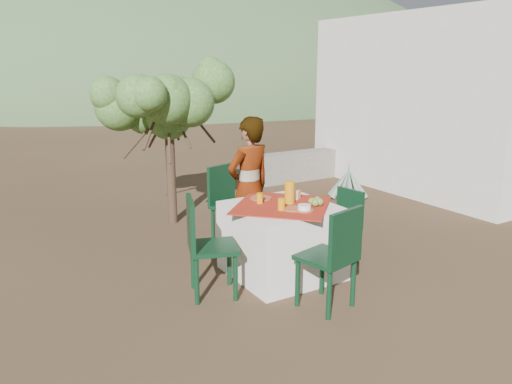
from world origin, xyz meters
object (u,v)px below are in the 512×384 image
Objects in this scene: chair_left at (204,242)px; shrub_tree at (171,111)px; person at (249,187)px; agave at (348,184)px; table at (282,240)px; chair_right at (343,222)px; chair_near at (334,254)px; juice_pitcher at (290,192)px; chair_far at (229,201)px; guesthouse at (456,102)px.

shrub_tree is at bearing 3.30° from chair_left.
person reaches higher than agave.
table is at bearing -68.45° from chair_left.
chair_right is 0.51× the size of person.
chair_near reaches higher than table.
juice_pitcher is (0.14, 0.91, 0.35)m from chair_near.
person is 0.82× the size of shrub_tree.
person reaches higher than chair_near.
chair_far is 4.13× the size of juice_pitcher.
agave is at bearing 37.20° from table.
juice_pitcher is (-2.60, -2.03, 0.64)m from agave.
chair_left is at bearing 27.58° from person.
shrub_tree is 8.36× the size of juice_pitcher.
table is 2.62m from shrub_tree.
person is 1.84m from shrub_tree.
shrub_tree is (-0.27, 2.33, 1.18)m from table.
chair_left reaches higher than table.
chair_left is (-0.89, -1.19, -0.00)m from chair_far.
table is 0.93m from chair_left.
table is 0.51m from juice_pitcher.
person reaches higher than chair_left.
chair_left is 4.12× the size of juice_pitcher.
chair_right is 3.48× the size of juice_pitcher.
table is 0.80m from chair_right.
guesthouse reaches higher than table.
chair_far is 0.23× the size of guesthouse.
guesthouse is (2.44, -0.08, 1.26)m from agave.
table is 0.66× the size of shrub_tree.
chair_near is at bearing -151.06° from guesthouse.
person reaches higher than chair_right.
shrub_tree is (-0.22, 3.23, 1.02)m from chair_near.
chair_left is 6.45m from guesthouse.
chair_far is at bearing -104.30° from chair_near.
chair_near is at bearing -93.04° from table.
juice_pitcher is (0.10, -0.66, 0.07)m from person.
agave is 3.02× the size of juice_pitcher.
table reaches higher than agave.
agave is at bearing -41.33° from chair_left.
juice_pitcher is at bearing -141.96° from agave.
shrub_tree is at bearing -99.81° from chair_near.
chair_left is 1.36× the size of agave.
agave is (3.61, 2.09, -0.30)m from chair_left.
chair_left is 0.23× the size of guesthouse.
chair_right is at bearing -65.87° from shrub_tree.
person is at bearing -138.50° from chair_right.
juice_pitcher is at bearing 87.91° from person.
chair_left is 1.18× the size of chair_right.
chair_right is at bearing -2.83° from table.
shrub_tree reaches higher than person.
agave is at bearing -163.87° from person.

